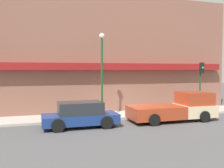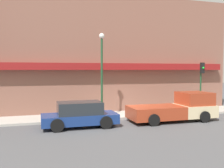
{
  "view_description": "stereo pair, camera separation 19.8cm",
  "coord_description": "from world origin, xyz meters",
  "px_view_note": "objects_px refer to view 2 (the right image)",
  "views": [
    {
      "loc": [
        -5.98,
        -15.62,
        3.36
      ],
      "look_at": [
        -0.79,
        1.04,
        2.34
      ],
      "focal_mm": 40.0,
      "sensor_mm": 36.0,
      "label": 1
    },
    {
      "loc": [
        -5.79,
        -15.67,
        3.36
      ],
      "look_at": [
        -0.79,
        1.04,
        2.34
      ],
      "focal_mm": 40.0,
      "sensor_mm": 36.0,
      "label": 2
    }
  ],
  "objects_px": {
    "street_lamp": "(102,65)",
    "traffic_light": "(201,78)",
    "pickup_truck": "(177,108)",
    "fire_hydrant": "(128,110)",
    "parked_car": "(80,115)"
  },
  "relations": [
    {
      "from": "street_lamp",
      "to": "pickup_truck",
      "type": "bearing_deg",
      "value": -20.14
    },
    {
      "from": "fire_hydrant",
      "to": "street_lamp",
      "type": "bearing_deg",
      "value": -173.86
    },
    {
      "from": "parked_car",
      "to": "traffic_light",
      "type": "relative_size",
      "value": 1.17
    },
    {
      "from": "pickup_truck",
      "to": "fire_hydrant",
      "type": "height_order",
      "value": "pickup_truck"
    },
    {
      "from": "pickup_truck",
      "to": "street_lamp",
      "type": "relative_size",
      "value": 1.02
    },
    {
      "from": "parked_car",
      "to": "street_lamp",
      "type": "relative_size",
      "value": 0.78
    },
    {
      "from": "street_lamp",
      "to": "traffic_light",
      "type": "height_order",
      "value": "street_lamp"
    },
    {
      "from": "pickup_truck",
      "to": "traffic_light",
      "type": "relative_size",
      "value": 1.53
    },
    {
      "from": "traffic_light",
      "to": "parked_car",
      "type": "bearing_deg",
      "value": -170.28
    },
    {
      "from": "fire_hydrant",
      "to": "street_lamp",
      "type": "height_order",
      "value": "street_lamp"
    },
    {
      "from": "street_lamp",
      "to": "parked_car",
      "type": "bearing_deg",
      "value": -136.02
    },
    {
      "from": "pickup_truck",
      "to": "street_lamp",
      "type": "distance_m",
      "value": 5.72
    },
    {
      "from": "pickup_truck",
      "to": "parked_car",
      "type": "relative_size",
      "value": 1.31
    },
    {
      "from": "pickup_truck",
      "to": "street_lamp",
      "type": "height_order",
      "value": "street_lamp"
    },
    {
      "from": "parked_car",
      "to": "street_lamp",
      "type": "distance_m",
      "value": 3.82
    }
  ]
}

